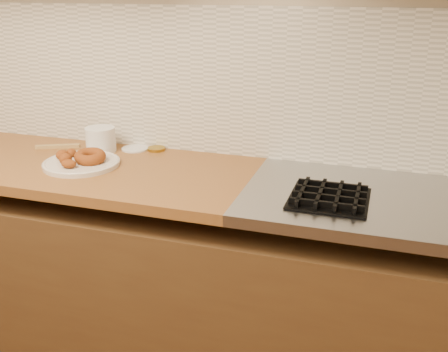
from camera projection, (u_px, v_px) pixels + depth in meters
The scene contains 12 objects.
wall_back at pixel (154, 42), 2.17m from camera, with size 4.00×0.02×2.70m, color tan.
base_cabinet at pixel (133, 281), 2.23m from camera, with size 3.60×0.60×0.77m, color #50351B.
stovetop at pixel (439, 209), 1.73m from camera, with size 1.30×0.62×0.04m, color #9EA0A5.
backsplash at pixel (154, 79), 2.21m from camera, with size 3.60×0.02×0.60m, color silver.
burner_grates at pixel (433, 208), 1.65m from camera, with size 0.91×0.26×0.03m.
donut_plate at pixel (82, 163), 2.07m from camera, with size 0.30×0.30×0.02m, color beige.
ring_donut at pixel (90, 157), 2.06m from camera, with size 0.12×0.12×0.04m, color brown.
fried_dough_chunks at pixel (66, 158), 2.05m from camera, with size 0.14×0.17×0.05m.
plastic_tub at pixel (101, 140), 2.24m from camera, with size 0.13×0.13×0.10m, color silver.
tub_lid at pixel (135, 149), 2.28m from camera, with size 0.12×0.12×0.01m, color silver.
brass_jar_lid at pixel (156, 149), 2.26m from camera, with size 0.08×0.08×0.01m, color #A38225.
wooden_utensil at pixel (58, 146), 2.30m from camera, with size 0.19×0.02×0.01m, color #A9874C.
Camera 1 is at (0.96, -0.04, 1.58)m, focal length 42.00 mm.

